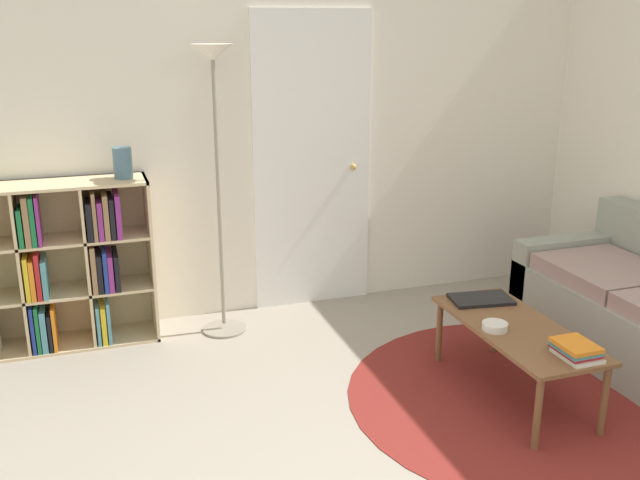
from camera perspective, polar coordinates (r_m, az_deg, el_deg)
wall_back at (r=4.82m, az=-3.21°, el=9.31°), size 7.44×0.11×2.60m
rug at (r=4.09m, az=16.31°, el=-11.93°), size 1.95×1.95×0.01m
bookshelf at (r=4.63m, az=-20.91°, el=-2.06°), size 1.16×0.34×1.03m
floor_lamp at (r=4.37m, az=-8.39°, el=9.89°), size 0.29×0.29×1.81m
coffee_table at (r=3.94m, az=15.41°, el=-7.24°), size 0.46×1.05×0.40m
laptop at (r=4.21m, az=12.76°, el=-4.64°), size 0.37×0.26×0.02m
bowl at (r=3.84m, az=13.82°, el=-6.72°), size 0.13×0.13×0.04m
book_stack_on_table at (r=3.65m, az=19.80°, el=-8.24°), size 0.18×0.23×0.08m
vase_on_shelf at (r=4.47m, az=-15.51°, el=5.96°), size 0.11×0.11×0.19m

